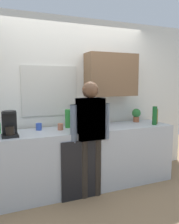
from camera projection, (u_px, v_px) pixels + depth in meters
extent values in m
plane|color=#8C6D4C|center=(90.00, 196.00, 3.27)|extent=(8.00, 8.00, 0.00)
cube|color=#B2B7BC|center=(82.00, 158.00, 3.48)|extent=(2.88, 0.64, 0.91)
cube|color=black|center=(81.00, 170.00, 3.13)|extent=(0.56, 0.02, 0.82)
cube|color=silver|center=(73.00, 100.00, 3.77)|extent=(4.48, 0.10, 2.60)
cube|color=beige|center=(50.00, 91.00, 3.54)|extent=(0.86, 0.02, 0.76)
cube|color=#8CA5C6|center=(50.00, 91.00, 3.55)|extent=(0.80, 0.02, 0.70)
cube|color=brown|center=(111.00, 75.00, 3.75)|extent=(0.84, 0.32, 0.68)
cube|color=black|center=(10.00, 136.00, 2.92)|extent=(0.20, 0.20, 0.03)
cube|color=black|center=(9.00, 123.00, 2.95)|extent=(0.18, 0.08, 0.28)
cylinder|color=black|center=(10.00, 131.00, 2.88)|extent=(0.11, 0.11, 0.11)
cylinder|color=black|center=(9.00, 112.00, 2.88)|extent=(0.17, 0.17, 0.03)
cylinder|color=#2D8C33|center=(68.00, 118.00, 3.48)|extent=(0.09, 0.09, 0.28)
cylinder|color=olive|center=(156.00, 116.00, 3.82)|extent=(0.06, 0.06, 0.25)
cylinder|color=#195923|center=(155.00, 116.00, 3.71)|extent=(0.07, 0.07, 0.30)
cylinder|color=#B26647|center=(60.00, 127.00, 3.33)|extent=(0.08, 0.08, 0.09)
cylinder|color=#3351B2|center=(39.00, 127.00, 3.31)|extent=(0.08, 0.08, 0.10)
cylinder|color=white|center=(86.00, 123.00, 3.67)|extent=(0.22, 0.22, 0.08)
cylinder|color=#9E5638|center=(136.00, 119.00, 4.00)|extent=(0.10, 0.10, 0.09)
sphere|color=#2D7233|center=(136.00, 113.00, 3.99)|extent=(0.15, 0.15, 0.15)
cylinder|color=silver|center=(97.00, 125.00, 3.26)|extent=(0.14, 0.14, 0.17)
cylinder|color=black|center=(84.00, 169.00, 3.18)|extent=(0.12, 0.12, 0.82)
cylinder|color=black|center=(97.00, 167.00, 3.25)|extent=(0.12, 0.12, 0.82)
cube|color=#262633|center=(90.00, 119.00, 3.13)|extent=(0.36, 0.20, 0.56)
sphere|color=#A57A59|center=(90.00, 90.00, 3.08)|extent=(0.22, 0.22, 0.22)
cylinder|color=#262633|center=(74.00, 124.00, 3.04)|extent=(0.09, 0.09, 0.50)
cylinder|color=#262633|center=(106.00, 121.00, 3.23)|extent=(0.09, 0.09, 0.50)
cylinder|color=brown|center=(84.00, 169.00, 3.18)|extent=(0.12, 0.12, 0.82)
cylinder|color=brown|center=(97.00, 167.00, 3.25)|extent=(0.12, 0.12, 0.82)
cube|color=silver|center=(90.00, 119.00, 3.13)|extent=(0.36, 0.20, 0.56)
sphere|color=#A57A59|center=(90.00, 90.00, 3.08)|extent=(0.22, 0.22, 0.22)
cylinder|color=silver|center=(74.00, 124.00, 3.04)|extent=(0.09, 0.09, 0.50)
cylinder|color=silver|center=(106.00, 121.00, 3.23)|extent=(0.09, 0.09, 0.50)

